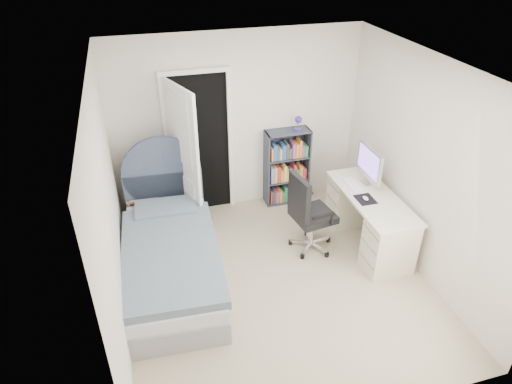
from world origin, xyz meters
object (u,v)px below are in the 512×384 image
object	(u,v)px
floor_lamp	(187,192)
bed	(171,254)
nightstand	(141,200)
bookcase	(287,169)
office_chair	(307,210)
desk	(369,217)

from	to	relation	value
floor_lamp	bed	bearing A→B (deg)	-109.42
nightstand	bookcase	bearing A→B (deg)	1.85
bookcase	office_chair	size ratio (longest dim) A/B	1.25
bed	floor_lamp	world-z (taller)	bed
bed	office_chair	xyz separation A→B (m)	(1.70, 0.04, 0.28)
nightstand	office_chair	xyz separation A→B (m)	(1.95, -1.12, 0.19)
nightstand	desk	world-z (taller)	desk
bed	nightstand	world-z (taller)	bed
floor_lamp	bookcase	distance (m)	1.51
desk	office_chair	size ratio (longest dim) A/B	1.38
desk	nightstand	bearing A→B (deg)	156.35
bookcase	bed	bearing A→B (deg)	-146.30
bookcase	desk	distance (m)	1.44
bed	bookcase	world-z (taller)	bed
bookcase	office_chair	bearing A→B (deg)	-96.86
desk	bookcase	bearing A→B (deg)	117.54
floor_lamp	desk	xyz separation A→B (m)	(2.15, -1.05, -0.12)
nightstand	bookcase	xyz separation A→B (m)	(2.09, 0.07, 0.13)
bookcase	desk	bearing A→B (deg)	-62.46
desk	office_chair	xyz separation A→B (m)	(-0.81, 0.09, 0.19)
bed	office_chair	world-z (taller)	bed
bed	desk	distance (m)	2.51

